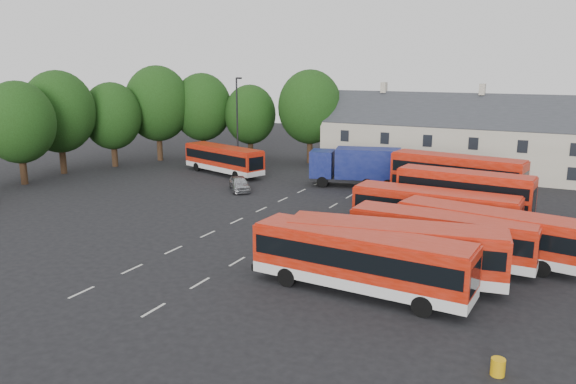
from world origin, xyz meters
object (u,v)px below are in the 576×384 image
at_px(bus_dd_south, 464,194).
at_px(box_truck, 356,165).
at_px(silver_car, 239,184).
at_px(bus_row_a, 360,257).
at_px(lamppost, 237,122).
at_px(grit_bin, 498,367).

xyz_separation_m(bus_dd_south, box_truck, (-12.10, 9.29, -0.16)).
bearing_deg(silver_car, box_truck, -3.04).
bearing_deg(box_truck, bus_dd_south, -52.40).
distance_m(bus_row_a, bus_dd_south, 16.52).
bearing_deg(bus_dd_south, silver_car, 179.37).
bearing_deg(bus_dd_south, lamppost, 163.53).
distance_m(bus_row_a, lamppost, 36.60).
height_order(box_truck, grit_bin, box_truck).
xyz_separation_m(bus_dd_south, silver_car, (-21.59, 2.19, -1.64)).
relative_size(bus_row_a, silver_car, 2.89).
bearing_deg(bus_row_a, grit_bin, -31.45).
height_order(bus_dd_south, grit_bin, bus_dd_south).
relative_size(grit_bin, lamppost, 0.07).
relative_size(box_truck, silver_car, 2.22).
xyz_separation_m(bus_dd_south, grit_bin, (5.20, -21.73, -2.01)).
distance_m(silver_car, lamppost, 11.24).
relative_size(silver_car, lamppost, 0.39).
xyz_separation_m(bus_dd_south, lamppost, (-26.98, 10.71, 3.35)).
xyz_separation_m(box_truck, grit_bin, (17.29, -31.02, -1.84)).
xyz_separation_m(bus_row_a, grit_bin, (7.76, -5.41, -1.69)).
xyz_separation_m(silver_car, lamppost, (-5.39, 8.51, 4.99)).
height_order(bus_dd_south, lamppost, lamppost).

